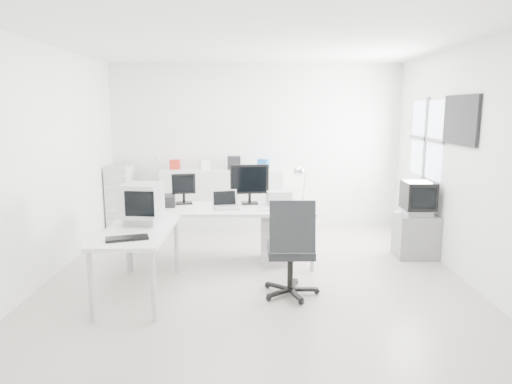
{
  "coord_description": "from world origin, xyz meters",
  "views": [
    {
      "loc": [
        -0.01,
        -5.45,
        2.03
      ],
      "look_at": [
        0.0,
        0.2,
        1.0
      ],
      "focal_mm": 32.0,
      "sensor_mm": 36.0,
      "label": 1
    }
  ],
  "objects_px": {
    "main_desk": "(223,235)",
    "tv_cabinet": "(416,236)",
    "office_chair": "(291,246)",
    "side_desk": "(139,262)",
    "lcd_monitor_small": "(184,189)",
    "laptop": "(226,201)",
    "crt_monitor": "(142,204)",
    "lcd_monitor_large": "(250,184)",
    "filing_cabinet": "(120,199)",
    "sideboard": "(223,199)",
    "crt_tv": "(418,199)",
    "laser_printer": "(279,198)",
    "drawer_pedestal": "(275,239)",
    "inkjet_printer": "(160,201)"
  },
  "relations": [
    {
      "from": "main_desk",
      "to": "tv_cabinet",
      "type": "bearing_deg",
      "value": 4.86
    },
    {
      "from": "office_chair",
      "to": "tv_cabinet",
      "type": "relative_size",
      "value": 1.87
    },
    {
      "from": "side_desk",
      "to": "lcd_monitor_small",
      "type": "distance_m",
      "value": 1.5
    },
    {
      "from": "lcd_monitor_small",
      "to": "laptop",
      "type": "height_order",
      "value": "lcd_monitor_small"
    },
    {
      "from": "main_desk",
      "to": "crt_monitor",
      "type": "xyz_separation_m",
      "value": [
        -0.85,
        -0.85,
        0.6
      ]
    },
    {
      "from": "lcd_monitor_small",
      "to": "side_desk",
      "type": "bearing_deg",
      "value": -113.44
    },
    {
      "from": "side_desk",
      "to": "lcd_monitor_large",
      "type": "bearing_deg",
      "value": 48.37
    },
    {
      "from": "lcd_monitor_small",
      "to": "filing_cabinet",
      "type": "xyz_separation_m",
      "value": [
        -1.29,
        1.4,
        -0.41
      ]
    },
    {
      "from": "tv_cabinet",
      "to": "sideboard",
      "type": "height_order",
      "value": "sideboard"
    },
    {
      "from": "lcd_monitor_small",
      "to": "sideboard",
      "type": "bearing_deg",
      "value": 64.15
    },
    {
      "from": "laptop",
      "to": "crt_tv",
      "type": "bearing_deg",
      "value": -5.92
    },
    {
      "from": "laser_printer",
      "to": "sideboard",
      "type": "distance_m",
      "value": 1.85
    },
    {
      "from": "drawer_pedestal",
      "to": "lcd_monitor_small",
      "type": "distance_m",
      "value": 1.42
    },
    {
      "from": "laptop",
      "to": "crt_monitor",
      "type": "xyz_separation_m",
      "value": [
        -0.9,
        -0.75,
        0.12
      ]
    },
    {
      "from": "inkjet_printer",
      "to": "lcd_monitor_small",
      "type": "height_order",
      "value": "lcd_monitor_small"
    },
    {
      "from": "office_chair",
      "to": "tv_cabinet",
      "type": "xyz_separation_m",
      "value": [
        1.84,
        1.32,
        -0.26
      ]
    },
    {
      "from": "drawer_pedestal",
      "to": "laser_printer",
      "type": "relative_size",
      "value": 1.87
    },
    {
      "from": "crt_monitor",
      "to": "side_desk",
      "type": "bearing_deg",
      "value": -83.72
    },
    {
      "from": "drawer_pedestal",
      "to": "laser_printer",
      "type": "height_order",
      "value": "laser_printer"
    },
    {
      "from": "lcd_monitor_large",
      "to": "main_desk",
      "type": "bearing_deg",
      "value": -152.05
    },
    {
      "from": "office_chair",
      "to": "crt_tv",
      "type": "distance_m",
      "value": 2.28
    },
    {
      "from": "office_chair",
      "to": "tv_cabinet",
      "type": "bearing_deg",
      "value": 34.82
    },
    {
      "from": "inkjet_printer",
      "to": "crt_monitor",
      "type": "bearing_deg",
      "value": -98.55
    },
    {
      "from": "inkjet_printer",
      "to": "office_chair",
      "type": "bearing_deg",
      "value": -44.18
    },
    {
      "from": "lcd_monitor_large",
      "to": "side_desk",
      "type": "bearing_deg",
      "value": -139.22
    },
    {
      "from": "laser_printer",
      "to": "main_desk",
      "type": "bearing_deg",
      "value": -171.33
    },
    {
      "from": "crt_monitor",
      "to": "tv_cabinet",
      "type": "bearing_deg",
      "value": 23.33
    },
    {
      "from": "main_desk",
      "to": "laser_printer",
      "type": "relative_size",
      "value": 7.48
    },
    {
      "from": "main_desk",
      "to": "filing_cabinet",
      "type": "relative_size",
      "value": 2.21
    },
    {
      "from": "side_desk",
      "to": "lcd_monitor_large",
      "type": "distance_m",
      "value": 1.92
    },
    {
      "from": "side_desk",
      "to": "filing_cabinet",
      "type": "relative_size",
      "value": 1.29
    },
    {
      "from": "lcd_monitor_small",
      "to": "office_chair",
      "type": "xyz_separation_m",
      "value": [
        1.36,
        -1.34,
        -0.39
      ]
    },
    {
      "from": "inkjet_printer",
      "to": "lcd_monitor_small",
      "type": "xyz_separation_m",
      "value": [
        0.3,
        0.15,
        0.13
      ]
    },
    {
      "from": "drawer_pedestal",
      "to": "lcd_monitor_large",
      "type": "bearing_deg",
      "value": 150.26
    },
    {
      "from": "crt_monitor",
      "to": "crt_tv",
      "type": "distance_m",
      "value": 3.67
    },
    {
      "from": "lcd_monitor_small",
      "to": "tv_cabinet",
      "type": "height_order",
      "value": "lcd_monitor_small"
    },
    {
      "from": "side_desk",
      "to": "laser_printer",
      "type": "height_order",
      "value": "laser_printer"
    },
    {
      "from": "laser_printer",
      "to": "office_chair",
      "type": "xyz_separation_m",
      "value": [
        0.06,
        -1.31,
        -0.28
      ]
    },
    {
      "from": "lcd_monitor_small",
      "to": "main_desk",
      "type": "bearing_deg",
      "value": -35.36
    },
    {
      "from": "lcd_monitor_large",
      "to": "office_chair",
      "type": "distance_m",
      "value": 1.49
    },
    {
      "from": "main_desk",
      "to": "filing_cabinet",
      "type": "xyz_separation_m",
      "value": [
        -1.84,
        1.65,
        0.17
      ]
    },
    {
      "from": "side_desk",
      "to": "office_chair",
      "type": "bearing_deg",
      "value": 0.29
    },
    {
      "from": "laptop",
      "to": "office_chair",
      "type": "height_order",
      "value": "office_chair"
    },
    {
      "from": "main_desk",
      "to": "crt_tv",
      "type": "distance_m",
      "value": 2.7
    },
    {
      "from": "inkjet_printer",
      "to": "crt_tv",
      "type": "xyz_separation_m",
      "value": [
        3.51,
        0.13,
        0.0
      ]
    },
    {
      "from": "tv_cabinet",
      "to": "laptop",
      "type": "bearing_deg",
      "value": -172.87
    },
    {
      "from": "lcd_monitor_large",
      "to": "crt_tv",
      "type": "bearing_deg",
      "value": -8.19
    },
    {
      "from": "crt_tv",
      "to": "sideboard",
      "type": "relative_size",
      "value": 0.24
    },
    {
      "from": "inkjet_printer",
      "to": "tv_cabinet",
      "type": "xyz_separation_m",
      "value": [
        3.51,
        0.13,
        -0.52
      ]
    },
    {
      "from": "laser_printer",
      "to": "crt_tv",
      "type": "height_order",
      "value": "crt_tv"
    }
  ]
}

